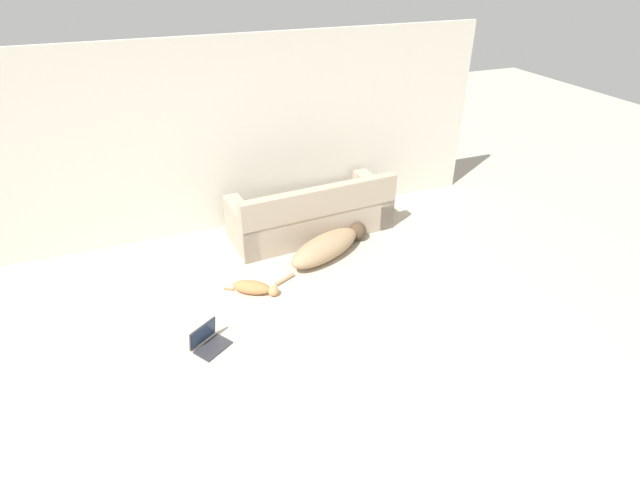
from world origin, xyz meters
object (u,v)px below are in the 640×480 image
object	(u,v)px
couch	(311,215)
dog	(328,246)
cat	(254,288)
laptop_open	(207,339)

from	to	relation	value
couch	dog	world-z (taller)	couch
dog	cat	xyz separation A→B (m)	(-1.03, -0.40, -0.07)
dog	couch	bearing A→B (deg)	63.86
dog	laptop_open	xyz separation A→B (m)	(-1.66, -1.04, -0.07)
couch	cat	world-z (taller)	couch
couch	laptop_open	xyz separation A→B (m)	(-1.67, -1.64, -0.19)
couch	dog	bearing A→B (deg)	85.24
laptop_open	couch	bearing A→B (deg)	10.77
cat	dog	bearing A→B (deg)	53.69
laptop_open	dog	bearing A→B (deg)	-1.74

